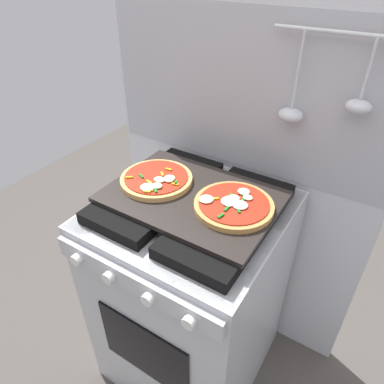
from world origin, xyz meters
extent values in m
plane|color=#4C4742|center=(0.00, 0.00, 0.00)|extent=(4.00, 4.00, 0.00)
cube|color=silver|center=(0.00, 0.34, 0.78)|extent=(1.10, 0.03, 1.55)
cube|color=#ADADB2|center=(0.00, 0.32, 1.15)|extent=(1.08, 0.00, 0.56)
cylinder|color=silver|center=(0.28, 0.29, 1.38)|extent=(0.36, 0.01, 0.01)
cylinder|color=silver|center=(0.19, 0.29, 1.27)|extent=(0.01, 0.01, 0.23)
ellipsoid|color=silver|center=(0.19, 0.29, 1.13)|extent=(0.08, 0.07, 0.04)
cylinder|color=silver|center=(0.38, 0.29, 1.30)|extent=(0.01, 0.01, 0.16)
ellipsoid|color=silver|center=(0.38, 0.29, 1.19)|extent=(0.07, 0.06, 0.04)
cube|color=#B7BABF|center=(0.00, 0.00, 0.43)|extent=(0.60, 0.60, 0.86)
cube|color=black|center=(0.00, 0.00, 0.85)|extent=(0.59, 0.59, 0.01)
cube|color=black|center=(-0.14, 0.00, 0.88)|extent=(0.24, 0.51, 0.04)
cube|color=black|center=(0.14, 0.00, 0.88)|extent=(0.24, 0.51, 0.04)
cube|color=#B7BABF|center=(0.00, -0.31, 0.80)|extent=(0.58, 0.02, 0.07)
cylinder|color=silver|center=(-0.20, -0.33, 0.80)|extent=(0.04, 0.02, 0.04)
cylinder|color=silver|center=(-0.07, -0.33, 0.80)|extent=(0.04, 0.02, 0.04)
cylinder|color=silver|center=(0.07, -0.33, 0.80)|extent=(0.04, 0.02, 0.04)
cylinder|color=silver|center=(0.20, -0.33, 0.80)|extent=(0.04, 0.02, 0.04)
cube|color=black|center=(0.00, -0.30, 0.45)|extent=(0.36, 0.01, 0.28)
cube|color=black|center=(0.00, 0.00, 0.91)|extent=(0.54, 0.38, 0.02)
cylinder|color=tan|center=(-0.14, 0.00, 0.93)|extent=(0.24, 0.24, 0.02)
cylinder|color=#AD2614|center=(-0.14, 0.00, 0.94)|extent=(0.21, 0.21, 0.00)
ellipsoid|color=beige|center=(-0.10, -0.05, 0.94)|extent=(0.04, 0.04, 0.01)
ellipsoid|color=beige|center=(-0.12, -0.07, 0.94)|extent=(0.05, 0.05, 0.01)
ellipsoid|color=beige|center=(-0.09, 0.01, 0.94)|extent=(0.04, 0.04, 0.01)
ellipsoid|color=beige|center=(-0.09, 0.00, 0.94)|extent=(0.03, 0.03, 0.01)
ellipsoid|color=beige|center=(-0.12, -0.02, 0.94)|extent=(0.04, 0.03, 0.01)
cube|color=#19721E|center=(-0.06, 0.00, 0.94)|extent=(0.02, 0.02, 0.00)
cube|color=#19721E|center=(-0.18, -0.03, 0.94)|extent=(0.03, 0.02, 0.00)
cube|color=gold|center=(-0.21, -0.06, 0.94)|extent=(0.02, 0.02, 0.00)
cube|color=gold|center=(-0.06, -0.01, 0.94)|extent=(0.03, 0.01, 0.00)
cube|color=gold|center=(-0.11, -0.09, 0.94)|extent=(0.03, 0.02, 0.00)
cube|color=#19721E|center=(-0.09, -0.06, 0.94)|extent=(0.02, 0.02, 0.00)
cube|color=gold|center=(-0.13, 0.05, 0.94)|extent=(0.02, 0.01, 0.00)
cube|color=gold|center=(-0.10, -0.07, 0.94)|extent=(0.02, 0.02, 0.00)
cube|color=gold|center=(-0.14, -0.04, 0.94)|extent=(0.02, 0.01, 0.00)
cube|color=#19721E|center=(-0.09, -0.07, 0.94)|extent=(0.02, 0.02, 0.00)
cube|color=gold|center=(-0.13, 0.02, 0.94)|extent=(0.02, 0.02, 0.00)
cube|color=#19721E|center=(-0.12, -0.06, 0.94)|extent=(0.02, 0.02, 0.00)
cylinder|color=#C18947|center=(0.14, 0.01, 0.93)|extent=(0.24, 0.24, 0.02)
cylinder|color=#AD2614|center=(0.14, 0.01, 0.94)|extent=(0.21, 0.21, 0.00)
ellipsoid|color=#F4EACC|center=(0.17, 0.05, 0.94)|extent=(0.03, 0.03, 0.01)
ellipsoid|color=#F4EACC|center=(0.13, 0.00, 0.94)|extent=(0.05, 0.05, 0.01)
ellipsoid|color=#F4EACC|center=(0.13, 0.01, 0.94)|extent=(0.04, 0.03, 0.01)
ellipsoid|color=#F4EACC|center=(0.14, 0.02, 0.94)|extent=(0.04, 0.04, 0.01)
ellipsoid|color=#F4EACC|center=(0.14, -0.01, 0.94)|extent=(0.03, 0.03, 0.01)
ellipsoid|color=#F4EACC|center=(0.15, 0.07, 0.94)|extent=(0.04, 0.04, 0.01)
ellipsoid|color=#F4EACC|center=(0.07, -0.03, 0.94)|extent=(0.04, 0.05, 0.01)
ellipsoid|color=#F4EACC|center=(0.17, 0.00, 0.94)|extent=(0.05, 0.05, 0.01)
cube|color=gold|center=(0.09, -0.01, 0.94)|extent=(0.02, 0.02, 0.00)
cube|color=gold|center=(0.12, 0.02, 0.94)|extent=(0.02, 0.02, 0.00)
cube|color=red|center=(0.14, 0.05, 0.94)|extent=(0.01, 0.02, 0.00)
cube|color=#19721E|center=(0.15, 0.05, 0.94)|extent=(0.03, 0.02, 0.00)
cube|color=#19721E|center=(0.14, -0.07, 0.94)|extent=(0.01, 0.03, 0.00)
cube|color=#19721E|center=(0.14, -0.04, 0.94)|extent=(0.01, 0.02, 0.00)
cube|color=#19721E|center=(0.17, -0.02, 0.94)|extent=(0.02, 0.02, 0.00)
cube|color=#19721E|center=(0.12, 0.03, 0.94)|extent=(0.01, 0.02, 0.00)
cube|color=#19721E|center=(0.17, 0.03, 0.94)|extent=(0.01, 0.03, 0.00)
camera|label=1|loc=(0.49, -0.77, 1.56)|focal=32.71mm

